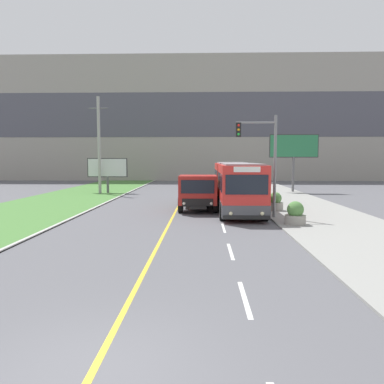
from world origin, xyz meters
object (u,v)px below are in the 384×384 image
(planter_round_third, at_px, (264,195))
(billboard_large, at_px, (294,148))
(traffic_light_mast, at_px, (263,153))
(city_bus, at_px, (236,185))
(dump_truck, at_px, (198,192))
(billboard_small, at_px, (107,169))
(utility_pole_far, at_px, (99,145))
(planter_round_near, at_px, (295,214))
(planter_round_second, at_px, (275,202))

(planter_round_third, bearing_deg, billboard_large, 63.90)
(traffic_light_mast, bearing_deg, city_bus, 105.82)
(dump_truck, xyz_separation_m, planter_round_third, (5.02, 4.62, -0.59))
(planter_round_third, bearing_deg, dump_truck, -137.37)
(dump_truck, relative_size, planter_round_third, 5.49)
(billboard_small, bearing_deg, traffic_light_mast, -50.13)
(city_bus, xyz_separation_m, utility_pole_far, (-12.14, 10.57, 3.10))
(planter_round_near, relative_size, planter_round_third, 0.99)
(dump_truck, relative_size, billboard_small, 1.65)
(billboard_small, bearing_deg, planter_round_third, -27.84)
(traffic_light_mast, distance_m, billboard_large, 17.50)
(utility_pole_far, distance_m, planter_round_third, 16.66)
(dump_truck, height_order, utility_pole_far, utility_pole_far)
(dump_truck, xyz_separation_m, planter_round_near, (4.94, -5.52, -0.60))
(planter_round_near, distance_m, planter_round_third, 10.14)
(dump_truck, distance_m, billboard_large, 16.65)
(planter_round_second, distance_m, planter_round_third, 5.07)
(billboard_small, distance_m, planter_round_second, 18.77)
(dump_truck, xyz_separation_m, traffic_light_mast, (3.68, -3.14, 2.48))
(city_bus, relative_size, planter_round_third, 10.70)
(city_bus, distance_m, planter_round_second, 2.91)
(planter_round_near, height_order, planter_round_second, planter_round_second)
(dump_truck, xyz_separation_m, utility_pole_far, (-9.61, 11.47, 3.48))
(billboard_small, bearing_deg, planter_round_second, -41.87)
(planter_round_second, bearing_deg, dump_truck, 174.78)
(dump_truck, height_order, planter_round_second, dump_truck)
(billboard_small, height_order, planter_round_second, billboard_small)
(city_bus, bearing_deg, traffic_light_mast, -74.18)
(city_bus, distance_m, dump_truck, 2.71)
(utility_pole_far, bearing_deg, billboard_small, 41.59)
(city_bus, bearing_deg, billboard_small, 136.02)
(traffic_light_mast, xyz_separation_m, planter_round_second, (1.24, 2.69, -3.08))
(dump_truck, distance_m, billboard_small, 15.06)
(planter_round_third, bearing_deg, traffic_light_mast, -99.82)
(city_bus, relative_size, billboard_large, 2.17)
(planter_round_near, bearing_deg, billboard_large, 76.95)
(billboard_small, bearing_deg, utility_pole_far, -138.41)
(billboard_large, relative_size, billboard_small, 1.48)
(traffic_light_mast, relative_size, planter_round_near, 4.96)
(city_bus, relative_size, billboard_small, 3.21)
(traffic_light_mast, height_order, billboard_small, traffic_light_mast)
(traffic_light_mast, distance_m, planter_round_second, 4.27)
(billboard_large, distance_m, planter_round_near, 19.80)
(utility_pole_far, bearing_deg, city_bus, -41.03)
(city_bus, bearing_deg, billboard_large, 61.48)
(planter_round_near, xyz_separation_m, planter_round_third, (0.08, 10.14, 0.01))
(city_bus, bearing_deg, utility_pole_far, 138.97)
(billboard_large, bearing_deg, traffic_light_mast, -108.84)
(planter_round_near, bearing_deg, billboard_small, 128.45)
(utility_pole_far, xyz_separation_m, planter_round_near, (14.55, -16.99, -4.08))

